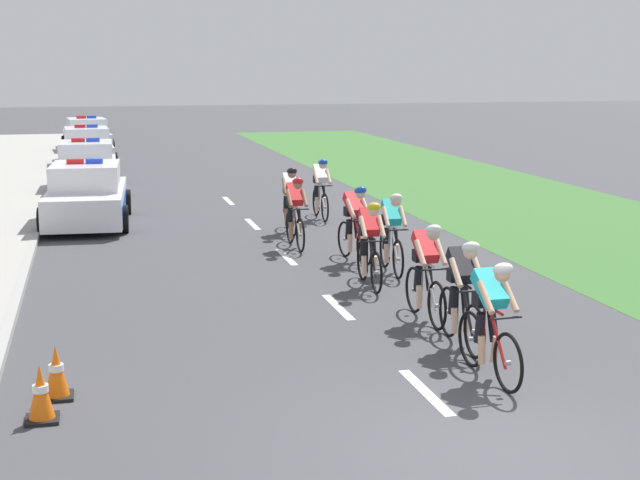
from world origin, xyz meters
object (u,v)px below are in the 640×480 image
at_px(police_car_third, 87,149).
at_px(cyclist_third, 426,270).
at_px(police_car_furthest, 87,136).
at_px(traffic_cone_mid, 56,372).
at_px(cyclist_seventh, 295,211).
at_px(traffic_cone_near, 41,394).
at_px(cyclist_second, 462,291).
at_px(cyclist_ninth, 321,188).
at_px(cyclist_fourth, 370,243).
at_px(cyclist_eighth, 290,199).
at_px(police_car_second, 87,167).
at_px(police_car_nearest, 87,196).
at_px(cyclist_fifth, 392,231).
at_px(cyclist_lead, 491,318).
at_px(cyclist_sixth, 355,222).

bearing_deg(police_car_third, cyclist_third, -78.03).
xyz_separation_m(police_car_furthest, traffic_cone_mid, (-0.35, -31.51, -0.37)).
bearing_deg(cyclist_third, cyclist_seventh, 96.52).
relative_size(cyclist_third, traffic_cone_near, 2.69).
distance_m(cyclist_second, cyclist_ninth, 10.84).
height_order(cyclist_fourth, cyclist_seventh, same).
relative_size(cyclist_eighth, police_car_second, 0.39).
height_order(police_car_nearest, police_car_furthest, same).
bearing_deg(traffic_cone_near, police_car_nearest, 87.80).
height_order(cyclist_third, police_car_furthest, police_car_furthest).
height_order(cyclist_third, cyclist_fifth, same).
height_order(police_car_nearest, police_car_third, same).
bearing_deg(cyclist_fourth, cyclist_lead, -89.68).
xyz_separation_m(cyclist_lead, cyclist_ninth, (0.89, 12.13, 0.00)).
bearing_deg(cyclist_lead, police_car_furthest, 98.45).
xyz_separation_m(cyclist_third, cyclist_fifth, (0.53, 3.23, 0.00)).
bearing_deg(cyclist_fourth, traffic_cone_mid, -139.57).
bearing_deg(police_car_second, cyclist_second, -74.60).
height_order(cyclist_lead, police_car_furthest, police_car_furthest).
height_order(cyclist_sixth, cyclist_ninth, same).
relative_size(cyclist_lead, traffic_cone_mid, 2.69).
height_order(cyclist_lead, traffic_cone_near, cyclist_lead).
relative_size(cyclist_sixth, traffic_cone_mid, 2.68).
bearing_deg(police_car_second, police_car_nearest, -90.01).
xyz_separation_m(cyclist_lead, police_car_furthest, (-4.77, 32.11, -0.11)).
bearing_deg(police_car_second, police_car_third, 89.99).
distance_m(cyclist_second, police_car_furthest, 31.19).
bearing_deg(traffic_cone_near, police_car_second, 88.54).
distance_m(cyclist_fourth, cyclist_ninth, 7.24).
distance_m(cyclist_eighth, cyclist_ninth, 2.00).
relative_size(cyclist_second, police_car_third, 0.39).
distance_m(cyclist_lead, police_car_nearest, 13.61).
height_order(cyclist_ninth, traffic_cone_mid, cyclist_ninth).
relative_size(cyclist_fourth, cyclist_seventh, 1.00).
distance_m(cyclist_lead, police_car_third, 26.34).
xyz_separation_m(police_car_nearest, police_car_second, (0.00, 6.54, 0.00)).
distance_m(cyclist_second, police_car_third, 25.09).
relative_size(cyclist_lead, cyclist_second, 1.00).
bearing_deg(cyclist_fifth, cyclist_fourth, -127.18).
distance_m(cyclist_sixth, traffic_cone_mid, 8.41).
bearing_deg(cyclist_fifth, cyclist_lead, -96.64).
relative_size(police_car_third, traffic_cone_near, 7.00).
bearing_deg(cyclist_seventh, cyclist_second, -84.54).
xyz_separation_m(cyclist_lead, cyclist_second, (0.17, 1.31, 0.00)).
relative_size(cyclist_third, cyclist_sixth, 1.00).
bearing_deg(police_car_furthest, cyclist_fourth, -80.09).
bearing_deg(traffic_cone_near, cyclist_fourth, 43.81).
bearing_deg(cyclist_sixth, police_car_third, 105.02).
bearing_deg(police_car_second, traffic_cone_mid, -91.08).
relative_size(traffic_cone_near, traffic_cone_mid, 1.00).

